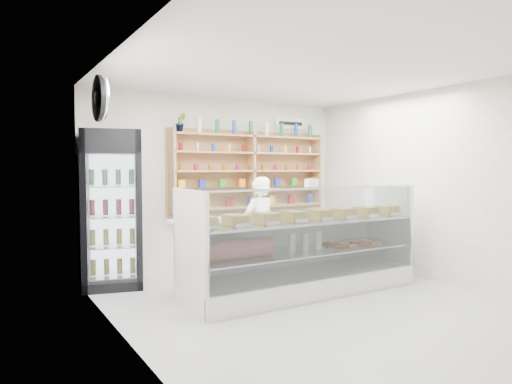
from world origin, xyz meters
TOP-DOWN VIEW (x-y plane):
  - room at (0.00, 0.00)m, footprint 5.00×5.00m
  - display_counter at (0.22, 0.55)m, footprint 3.24×0.97m
  - shop_worker at (0.05, 1.35)m, footprint 0.62×0.47m
  - drinks_cooler at (-1.85, 2.14)m, footprint 0.95×0.93m
  - wall_shelving at (0.50, 2.34)m, footprint 2.84×0.28m
  - potted_plant at (-0.75, 2.34)m, footprint 0.17×0.14m
  - security_mirror at (-2.17, 1.20)m, footprint 0.15×0.50m
  - wall_sign at (1.40, 2.47)m, footprint 0.62×0.03m

SIDE VIEW (x-z plane):
  - display_counter at x=0.22m, z-range -0.33..1.09m
  - shop_worker at x=0.05m, z-range 0.00..1.52m
  - drinks_cooler at x=-1.85m, z-range 0.00..2.17m
  - room at x=0.00m, z-range -1.10..3.90m
  - wall_shelving at x=0.50m, z-range 0.93..2.26m
  - potted_plant at x=-0.75m, z-range 2.20..2.49m
  - security_mirror at x=-2.17m, z-range 2.20..2.70m
  - wall_sign at x=1.40m, z-range 2.35..2.55m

